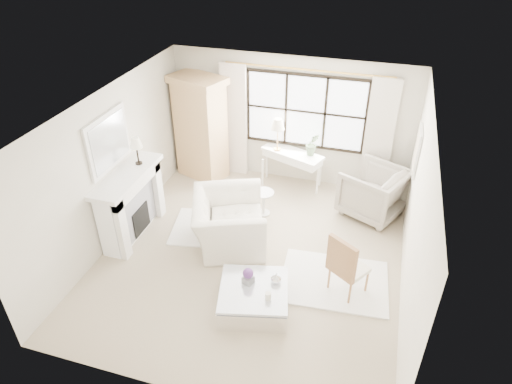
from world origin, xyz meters
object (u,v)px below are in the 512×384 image
console_table (292,169)px  club_armchair (229,222)px  coffee_table (254,298)px  armoire (201,127)px

console_table → club_armchair: club_armchair is taller
console_table → coffee_table: 3.57m
console_table → club_armchair: (-0.62, -2.20, 0.05)m
armoire → club_armchair: bearing=-37.3°
console_table → armoire: bearing=-156.3°
console_table → coffee_table: console_table is taller
console_table → club_armchair: 2.29m
club_armchair → coffee_table: (0.87, -1.36, -0.27)m
armoire → console_table: size_ratio=1.63×
armoire → coffee_table: armoire is taller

